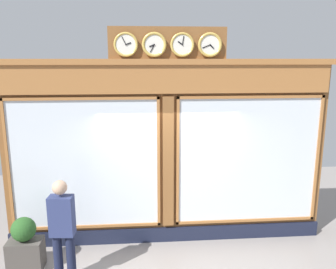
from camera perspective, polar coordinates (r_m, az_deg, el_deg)
name	(u,v)px	position (r m, az deg, el deg)	size (l,w,h in m)	color
shop_facade	(167,152)	(6.48, -0.09, -2.83)	(6.03, 0.42, 3.97)	brown
pedestrian	(63,228)	(5.69, -16.90, -14.43)	(0.38, 0.25, 1.69)	#191E38
planter_box	(26,254)	(6.55, -22.25, -17.73)	(0.56, 0.36, 0.51)	#4C4742
planter_shrub	(24,229)	(6.34, -22.60, -14.15)	(0.40, 0.40, 0.40)	#285623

